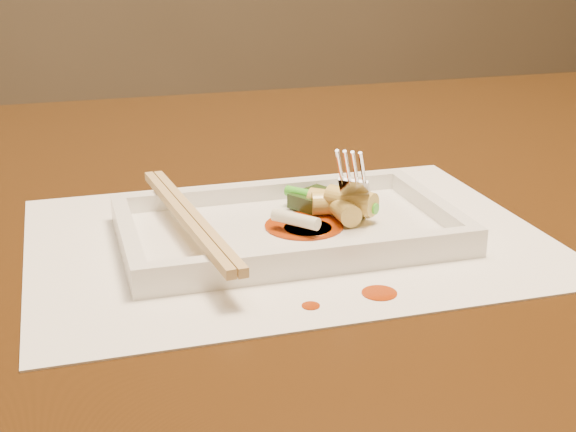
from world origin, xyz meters
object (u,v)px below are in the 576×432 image
object	(u,v)px
placemat	(288,238)
fork	(366,125)
plate_base	(288,233)
chopstick_a	(183,217)
table	(329,276)

from	to	relation	value
placemat	fork	world-z (taller)	fork
plate_base	fork	world-z (taller)	fork
fork	chopstick_a	bearing A→B (deg)	-173.25
plate_base	chopstick_a	xyz separation A→B (m)	(-0.08, 0.00, 0.02)
placemat	fork	size ratio (longest dim) A/B	2.86
table	chopstick_a	xyz separation A→B (m)	(-0.17, -0.13, 0.13)
placemat	plate_base	bearing A→B (deg)	0.00
chopstick_a	fork	xyz separation A→B (m)	(0.15, 0.02, 0.06)
placemat	fork	xyz separation A→B (m)	(0.07, 0.02, 0.08)
plate_base	chopstick_a	world-z (taller)	chopstick_a
table	plate_base	world-z (taller)	plate_base
table	plate_base	bearing A→B (deg)	-121.96
plate_base	placemat	bearing A→B (deg)	180.00
fork	table	bearing A→B (deg)	83.53
plate_base	fork	xyz separation A→B (m)	(0.07, 0.02, 0.08)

